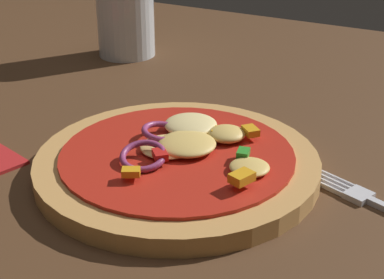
# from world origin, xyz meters

# --- Properties ---
(dining_table) EXTENTS (1.29, 1.09, 0.03)m
(dining_table) POSITION_xyz_m (0.00, 0.00, 0.01)
(dining_table) COLOR #4C301C
(dining_table) RESTS_ON ground
(pizza) EXTENTS (0.24, 0.24, 0.03)m
(pizza) POSITION_xyz_m (0.05, 0.01, 0.04)
(pizza) COLOR tan
(pizza) RESTS_ON dining_table
(beer_glass) EXTENTS (0.08, 0.08, 0.13)m
(beer_glass) POSITION_xyz_m (-0.18, 0.25, 0.09)
(beer_glass) COLOR silver
(beer_glass) RESTS_ON dining_table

